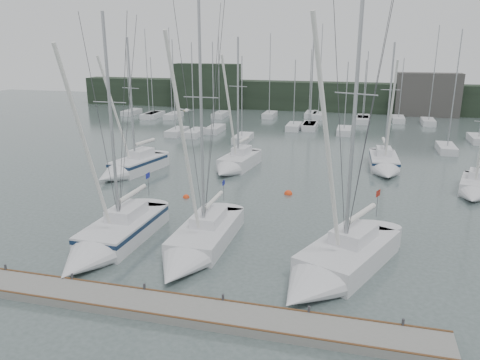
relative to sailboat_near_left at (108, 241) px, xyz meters
name	(u,v)px	position (x,y,z in m)	size (l,w,h in m)	color
ground	(209,264)	(6.42, -0.24, -0.62)	(160.00, 160.00, 0.00)	#465552
dock	(176,309)	(6.42, -5.24, -0.42)	(24.00, 2.00, 0.40)	slate
far_treeline	(318,96)	(6.42, 61.76, 1.88)	(90.00, 4.00, 5.00)	black
far_building_left	(207,86)	(-13.58, 59.76, 3.38)	(12.00, 3.00, 8.00)	black
far_building_right	(428,95)	(24.42, 59.76, 2.88)	(10.00, 3.00, 7.00)	#43413E
mast_forest	(290,123)	(4.06, 44.61, -0.13)	(56.28, 26.38, 14.74)	silver
sailboat_near_left	(108,241)	(0.00, 0.00, 0.00)	(3.25, 10.35, 14.62)	silver
sailboat_near_center	(195,248)	(5.26, 0.57, -0.10)	(3.06, 10.24, 15.30)	silver
sailboat_near_right	(331,269)	(13.10, -0.25, 0.00)	(6.90, 10.34, 16.13)	silver
sailboat_mid_a	(128,168)	(-6.58, 15.25, 0.03)	(4.46, 8.66, 13.18)	silver
sailboat_mid_b	(234,165)	(2.57, 19.10, -0.01)	(3.56, 7.87, 13.19)	silver
sailboat_mid_d	(385,165)	(16.61, 22.58, -0.03)	(2.91, 8.43, 12.73)	silver
sailboat_mid_e	(475,189)	(23.39, 16.81, -0.12)	(3.77, 7.02, 9.76)	silver
buoy_a	(186,198)	(0.99, 10.36, -0.62)	(0.53, 0.53, 0.53)	red
buoy_b	(288,194)	(8.76, 13.27, -0.62)	(0.68, 0.68, 0.68)	red
seagull	(187,110)	(5.30, -0.11, 7.96)	(0.91, 0.45, 0.18)	silver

